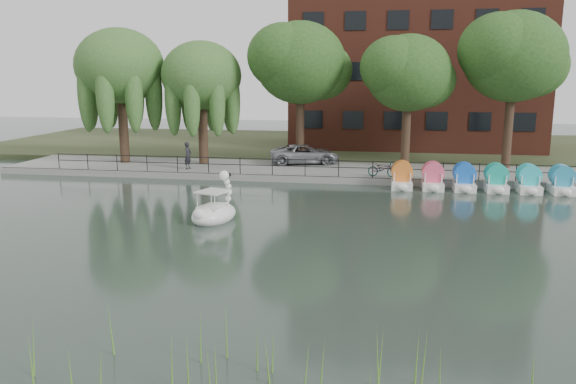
% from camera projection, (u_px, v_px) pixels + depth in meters
% --- Properties ---
extents(ground_plane, '(120.00, 120.00, 0.00)m').
position_uv_depth(ground_plane, '(257.00, 247.00, 20.88)').
color(ground_plane, '#37443E').
extents(promenade, '(40.00, 6.00, 0.40)m').
position_uv_depth(promenade, '(311.00, 171.00, 36.29)').
color(promenade, gray).
rests_on(promenade, ground_plane).
extents(kerb, '(40.00, 0.25, 0.40)m').
position_uv_depth(kerb, '(305.00, 179.00, 33.44)').
color(kerb, gray).
rests_on(kerb, ground_plane).
extents(land_strip, '(60.00, 22.00, 0.36)m').
position_uv_depth(land_strip, '(330.00, 146.00, 49.82)').
color(land_strip, '#47512D').
rests_on(land_strip, ground_plane).
extents(railing, '(32.00, 0.05, 1.00)m').
position_uv_depth(railing, '(305.00, 163.00, 33.45)').
color(railing, black).
rests_on(railing, promenade).
extents(apartment_building, '(20.00, 10.07, 18.00)m').
position_uv_depth(apartment_building, '(416.00, 38.00, 46.80)').
color(apartment_building, '#4C1E16').
rests_on(apartment_building, land_strip).
extents(willow_left, '(5.88, 5.88, 9.01)m').
position_uv_depth(willow_left, '(120.00, 66.00, 37.51)').
color(willow_left, '#473323').
rests_on(willow_left, promenade).
extents(willow_mid, '(5.32, 5.32, 8.15)m').
position_uv_depth(willow_mid, '(201.00, 76.00, 37.24)').
color(willow_mid, '#473323').
rests_on(willow_mid, promenade).
extents(broadleaf_center, '(6.00, 6.00, 9.25)m').
position_uv_depth(broadleaf_center, '(300.00, 63.00, 36.99)').
color(broadleaf_center, '#473323').
rests_on(broadleaf_center, promenade).
extents(broadleaf_right, '(5.40, 5.40, 8.32)m').
position_uv_depth(broadleaf_right, '(408.00, 74.00, 35.52)').
color(broadleaf_right, '#473323').
rests_on(broadleaf_right, promenade).
extents(broadleaf_far, '(6.30, 6.30, 9.71)m').
position_uv_depth(broadleaf_far, '(514.00, 57.00, 35.24)').
color(broadleaf_far, '#473323').
rests_on(broadleaf_far, promenade).
extents(minivan, '(3.75, 5.84, 1.50)m').
position_uv_depth(minivan, '(305.00, 153.00, 38.03)').
color(minivan, gray).
rests_on(minivan, promenade).
extents(bicycle, '(0.78, 1.77, 1.00)m').
position_uv_depth(bicycle, '(383.00, 168.00, 33.18)').
color(bicycle, gray).
rests_on(bicycle, promenade).
extents(pedestrian, '(0.60, 0.78, 1.98)m').
position_uv_depth(pedestrian, '(188.00, 154.00, 35.79)').
color(pedestrian, black).
rests_on(pedestrian, promenade).
extents(swan_boat, '(2.31, 2.88, 2.12)m').
position_uv_depth(swan_boat, '(215.00, 210.00, 24.64)').
color(swan_boat, white).
rests_on(swan_boat, ground_plane).
extents(pedal_boat_row, '(9.65, 1.70, 1.40)m').
position_uv_depth(pedal_boat_row, '(480.00, 180.00, 31.07)').
color(pedal_boat_row, white).
rests_on(pedal_boat_row, ground_plane).
extents(reed_bank, '(24.00, 2.40, 1.20)m').
position_uv_depth(reed_bank, '(252.00, 363.00, 11.26)').
color(reed_bank, '#669938').
rests_on(reed_bank, ground_plane).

